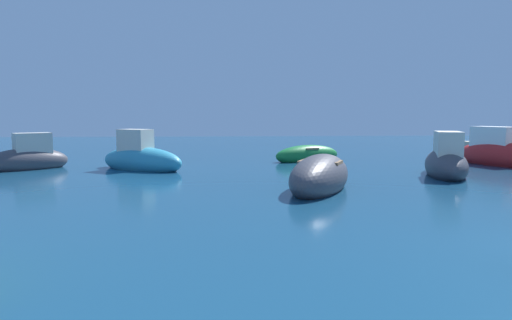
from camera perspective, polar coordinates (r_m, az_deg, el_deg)
The scene contains 6 objects.
moored_boat_1 at distance 12.49m, azimuth 8.64°, elevation -2.25°, with size 3.10×4.27×1.32m.
moored_boat_2 at distance 20.26m, azimuth 6.96°, elevation 0.65°, with size 3.63×2.42×0.99m.
moored_boat_3 at distance 21.26m, azimuth 29.89°, elevation 0.72°, with size 2.59×4.40×1.97m.
moored_boat_5 at distance 17.55m, azimuth -15.28°, elevation 0.18°, with size 4.02×3.24×1.87m.
moored_boat_6 at distance 19.32m, azimuth -28.46°, elevation 0.16°, with size 3.26×2.88×1.70m.
moored_boat_7 at distance 16.68m, azimuth 24.27°, elevation -0.34°, with size 2.68×4.08×1.87m.
Camera 1 is at (-5.55, -4.58, 2.14)m, focal length 29.63 mm.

